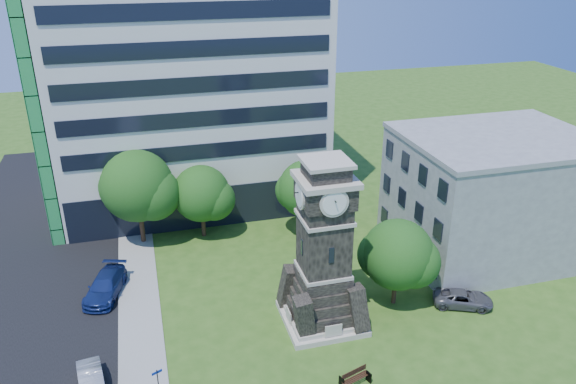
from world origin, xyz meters
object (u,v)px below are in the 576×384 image
object	(u,v)px
car_east_lot	(463,299)
street_sign	(158,384)
park_bench	(355,377)
car_street_north	(105,286)
car_street_mid	(92,382)
clock_tower	(323,256)

from	to	relation	value
car_east_lot	street_sign	distance (m)	22.61
park_bench	street_sign	bearing A→B (deg)	155.44
car_street_north	street_sign	xyz separation A→B (m)	(3.28, -12.53, 0.85)
car_street_mid	car_street_north	world-z (taller)	car_street_north
car_east_lot	park_bench	bearing A→B (deg)	140.00
car_street_north	car_east_lot	xyz separation A→B (m)	(25.49, -8.44, -0.18)
car_east_lot	street_sign	bearing A→B (deg)	123.47
car_street_north	street_sign	distance (m)	12.98
car_street_north	park_bench	world-z (taller)	car_street_north
car_street_north	street_sign	bearing A→B (deg)	-58.35
clock_tower	car_east_lot	world-z (taller)	clock_tower
car_street_mid	car_east_lot	xyz separation A→B (m)	(26.07, 1.85, -0.06)
car_street_mid	car_street_north	xyz separation A→B (m)	(0.58, 10.29, 0.12)
clock_tower	car_street_north	world-z (taller)	clock_tower
park_bench	street_sign	world-z (taller)	street_sign
clock_tower	car_street_north	distance (m)	17.18
clock_tower	car_east_lot	size ratio (longest dim) A/B	2.82
clock_tower	car_street_mid	distance (m)	16.39
car_street_mid	park_bench	size ratio (longest dim) A/B	2.14
clock_tower	park_bench	xyz separation A→B (m)	(-0.06, -6.52, -4.77)
car_east_lot	park_bench	world-z (taller)	car_east_lot
clock_tower	street_sign	bearing A→B (deg)	-155.94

